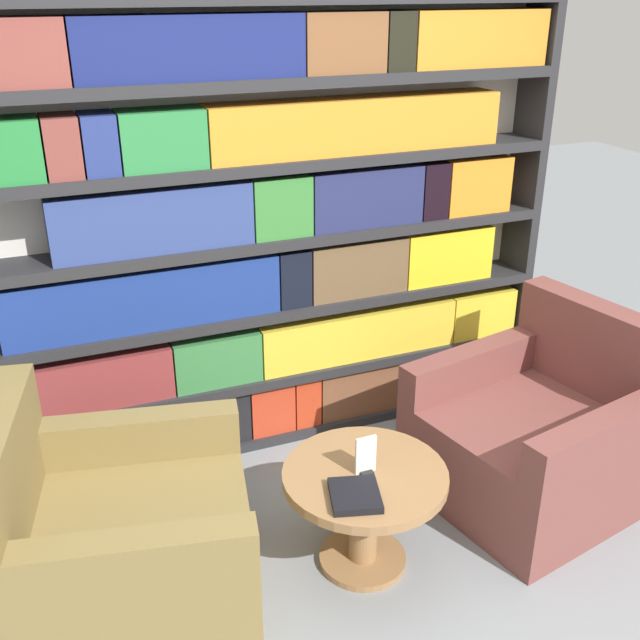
# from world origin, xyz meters

# --- Properties ---
(ground_plane) EXTENTS (14.00, 14.00, 0.00)m
(ground_plane) POSITION_xyz_m (0.00, 0.00, 0.00)
(ground_plane) COLOR gray
(bookshelf) EXTENTS (2.92, 0.30, 2.15)m
(bookshelf) POSITION_xyz_m (0.02, 1.41, 1.05)
(bookshelf) COLOR silver
(bookshelf) RESTS_ON ground_plane
(armchair_left) EXTENTS (1.06, 1.02, 0.85)m
(armchair_left) POSITION_xyz_m (-0.94, 0.45, 0.29)
(armchair_left) COLOR olive
(armchair_left) RESTS_ON ground_plane
(armchair_right) EXTENTS (1.06, 1.01, 0.85)m
(armchair_right) POSITION_xyz_m (0.96, 0.45, 0.29)
(armchair_right) COLOR brown
(armchair_right) RESTS_ON ground_plane
(coffee_table) EXTENTS (0.65, 0.65, 0.45)m
(coffee_table) POSITION_xyz_m (0.01, 0.31, 0.32)
(coffee_table) COLOR olive
(coffee_table) RESTS_ON ground_plane
(table_sign) EXTENTS (0.09, 0.06, 0.16)m
(table_sign) POSITION_xyz_m (0.01, 0.31, 0.51)
(table_sign) COLOR black
(table_sign) RESTS_ON coffee_table
(stray_book) EXTENTS (0.23, 0.24, 0.03)m
(stray_book) POSITION_xyz_m (-0.09, 0.18, 0.46)
(stray_book) COLOR black
(stray_book) RESTS_ON coffee_table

